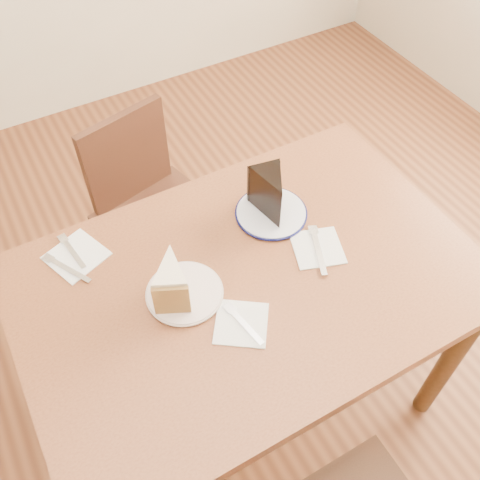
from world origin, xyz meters
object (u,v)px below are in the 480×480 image
plate_navy (271,213)px  carrot_cake (172,279)px  table (249,298)px  chair_far (154,210)px  plate_cream (185,293)px  chocolate_cake (272,197)px

plate_navy → carrot_cake: size_ratio=1.67×
table → chair_far: 0.66m
chair_far → plate_cream: 0.68m
chair_far → plate_navy: (0.21, -0.46, 0.31)m
plate_navy → chocolate_cake: bearing=-136.6°
carrot_cake → chocolate_cake: chocolate_cake is taller
table → plate_cream: bearing=168.8°
chair_far → plate_cream: (-0.13, -0.59, 0.31)m
table → carrot_cake: size_ratio=10.09×
plate_navy → chocolate_cake: (-0.00, -0.00, 0.07)m
plate_navy → table: bearing=-135.3°
table → carrot_cake: (-0.19, 0.05, 0.16)m
chair_far → plate_navy: 0.59m
table → plate_cream: 0.20m
chair_far → carrot_cake: bearing=61.0°
chocolate_cake → plate_cream: bearing=30.3°
chair_far → chocolate_cake: 0.63m
table → carrot_cake: 0.26m
plate_cream → chocolate_cake: chocolate_cake is taller
plate_cream → plate_navy: 0.36m
table → plate_navy: plate_navy is taller
plate_cream → carrot_cake: size_ratio=1.59×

